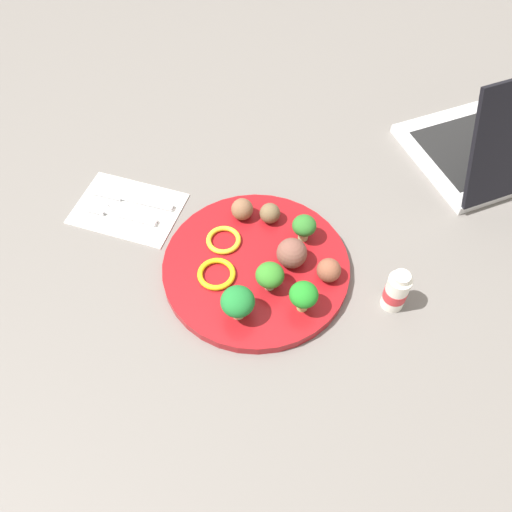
{
  "coord_description": "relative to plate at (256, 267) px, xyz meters",
  "views": [
    {
      "loc": [
        -0.17,
        0.42,
        0.66
      ],
      "look_at": [
        0.0,
        0.0,
        0.04
      ],
      "focal_mm": 37.0,
      "sensor_mm": 36.0,
      "label": 1
    }
  ],
  "objects": [
    {
      "name": "fork",
      "position": [
        0.25,
        -0.02,
        -0.0
      ],
      "size": [
        0.12,
        0.02,
        0.01
      ],
      "color": "silver",
      "rests_on": "napkin"
    },
    {
      "name": "meatball_back_right",
      "position": [
        -0.05,
        -0.02,
        0.03
      ],
      "size": [
        0.05,
        0.05,
        0.05
      ],
      "primitive_type": "sphere",
      "color": "brown",
      "rests_on": "plate"
    },
    {
      "name": "plate",
      "position": [
        0.0,
        0.0,
        0.0
      ],
      "size": [
        0.28,
        0.28,
        0.02
      ],
      "primitive_type": "cylinder",
      "color": "maroon",
      "rests_on": "ground_plane"
    },
    {
      "name": "ground_plane",
      "position": [
        0.0,
        0.0,
        -0.01
      ],
      "size": [
        4.0,
        4.0,
        0.0
      ],
      "primitive_type": "plane",
      "color": "slate"
    },
    {
      "name": "pepper_ring_far_rim",
      "position": [
        0.05,
        0.04,
        0.01
      ],
      "size": [
        0.08,
        0.08,
        0.01
      ],
      "primitive_type": "torus",
      "rotation": [
        0.0,
        0.0,
        3.68
      ],
      "color": "yellow",
      "rests_on": "plate"
    },
    {
      "name": "broccoli_floret_center",
      "position": [
        -0.03,
        0.03,
        0.04
      ],
      "size": [
        0.04,
        0.04,
        0.05
      ],
      "color": "#98C282",
      "rests_on": "plate"
    },
    {
      "name": "meatball_front_right",
      "position": [
        0.05,
        -0.08,
        0.03
      ],
      "size": [
        0.03,
        0.03,
        0.03
      ],
      "primitive_type": "sphere",
      "color": "brown",
      "rests_on": "plate"
    },
    {
      "name": "pepper_ring_front_right",
      "position": [
        0.06,
        -0.02,
        0.01
      ],
      "size": [
        0.07,
        0.07,
        0.01
      ],
      "primitive_type": "torus",
      "rotation": [
        0.0,
        0.0,
        2.03
      ],
      "color": "yellow",
      "rests_on": "plate"
    },
    {
      "name": "yogurt_bottle",
      "position": [
        -0.2,
        -0.02,
        0.02
      ],
      "size": [
        0.03,
        0.03,
        0.07
      ],
      "color": "white",
      "rests_on": "ground_plane"
    },
    {
      "name": "broccoli_floret_front_right",
      "position": [
        -0.05,
        -0.07,
        0.04
      ],
      "size": [
        0.04,
        0.04,
        0.04
      ],
      "color": "#A2C77E",
      "rests_on": "plate"
    },
    {
      "name": "broccoli_floret_far_rim",
      "position": [
        -0.09,
        0.05,
        0.04
      ],
      "size": [
        0.04,
        0.04,
        0.05
      ],
      "color": "#A3BE66",
      "rests_on": "plate"
    },
    {
      "name": "meatball_center",
      "position": [
        0.01,
        -0.09,
        0.02
      ],
      "size": [
        0.03,
        0.03,
        0.03
      ],
      "primitive_type": "sphere",
      "color": "brown",
      "rests_on": "plate"
    },
    {
      "name": "knife",
      "position": [
        0.25,
        -0.05,
        -0.0
      ],
      "size": [
        0.15,
        0.03,
        0.01
      ],
      "color": "silver",
      "rests_on": "napkin"
    },
    {
      "name": "broccoli_floret_back_left",
      "position": [
        -0.01,
        0.09,
        0.04
      ],
      "size": [
        0.05,
        0.05,
        0.05
      ],
      "color": "#ACBE78",
      "rests_on": "plate"
    },
    {
      "name": "meatball_back_left",
      "position": [
        -0.11,
        -0.02,
        0.03
      ],
      "size": [
        0.04,
        0.04,
        0.04
      ],
      "primitive_type": "sphere",
      "color": "brown",
      "rests_on": "plate"
    },
    {
      "name": "napkin",
      "position": [
        0.24,
        -0.04,
        -0.01
      ],
      "size": [
        0.18,
        0.13,
        0.01
      ],
      "primitive_type": "cube",
      "rotation": [
        0.0,
        0.0,
        0.06
      ],
      "color": "white",
      "rests_on": "ground_plane"
    }
  ]
}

